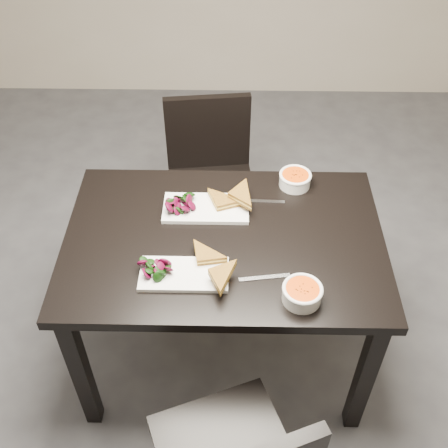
# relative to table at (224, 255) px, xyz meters

# --- Properties ---
(ground) EXTENTS (5.00, 5.00, 0.00)m
(ground) POSITION_rel_table_xyz_m (-0.39, -0.15, -0.65)
(ground) COLOR #47474C
(ground) RESTS_ON ground
(table) EXTENTS (1.20, 0.80, 0.75)m
(table) POSITION_rel_table_xyz_m (0.00, 0.00, 0.00)
(table) COLOR black
(table) RESTS_ON ground
(chair_far) EXTENTS (0.47, 0.47, 0.85)m
(chair_far) POSITION_rel_table_xyz_m (-0.08, 0.72, -0.17)
(chair_far) COLOR black
(chair_far) RESTS_ON ground
(plate_near) EXTENTS (0.31, 0.15, 0.02)m
(plate_near) POSITION_rel_table_xyz_m (-0.14, -0.19, 0.11)
(plate_near) COLOR white
(plate_near) RESTS_ON table
(sandwich_near) EXTENTS (0.17, 0.14, 0.05)m
(sandwich_near) POSITION_rel_table_xyz_m (-0.07, -0.18, 0.14)
(sandwich_near) COLOR #A87A23
(sandwich_near) RESTS_ON plate_near
(salad_near) EXTENTS (0.10, 0.09, 0.04)m
(salad_near) POSITION_rel_table_xyz_m (-0.24, -0.19, 0.14)
(salad_near) COLOR black
(salad_near) RESTS_ON plate_near
(soup_bowl_near) EXTENTS (0.14, 0.14, 0.06)m
(soup_bowl_near) POSITION_rel_table_xyz_m (0.26, -0.29, 0.13)
(soup_bowl_near) COLOR white
(soup_bowl_near) RESTS_ON table
(cutlery_near) EXTENTS (0.18, 0.04, 0.00)m
(cutlery_near) POSITION_rel_table_xyz_m (0.14, -0.20, 0.10)
(cutlery_near) COLOR silver
(cutlery_near) RESTS_ON table
(plate_far) EXTENTS (0.34, 0.17, 0.02)m
(plate_far) POSITION_rel_table_xyz_m (-0.07, 0.15, 0.11)
(plate_far) COLOR white
(plate_far) RESTS_ON table
(sandwich_far) EXTENTS (0.20, 0.18, 0.05)m
(sandwich_far) POSITION_rel_table_xyz_m (-0.01, 0.14, 0.14)
(sandwich_far) COLOR #A87A23
(sandwich_far) RESTS_ON plate_far
(salad_far) EXTENTS (0.10, 0.09, 0.05)m
(salad_far) POSITION_rel_table_xyz_m (-0.17, 0.15, 0.14)
(salad_far) COLOR black
(salad_far) RESTS_ON plate_far
(soup_bowl_far) EXTENTS (0.13, 0.13, 0.06)m
(soup_bowl_far) POSITION_rel_table_xyz_m (0.29, 0.31, 0.13)
(soup_bowl_far) COLOR white
(soup_bowl_far) RESTS_ON table
(cutlery_far) EXTENTS (0.18, 0.02, 0.00)m
(cutlery_far) POSITION_rel_table_xyz_m (0.15, 0.20, 0.10)
(cutlery_far) COLOR silver
(cutlery_far) RESTS_ON table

